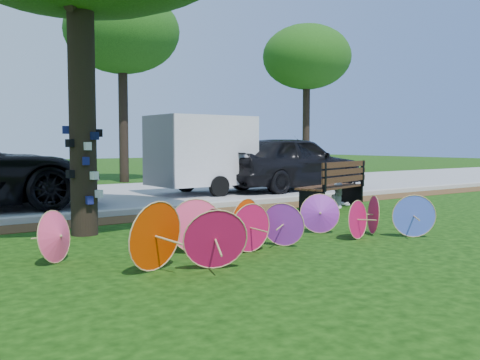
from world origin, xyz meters
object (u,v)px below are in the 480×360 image
(cargo_trailer, at_px, (202,150))
(park_bench, at_px, (330,185))
(dark_pickup, at_px, (292,163))
(parasol_pile, at_px, (248,226))
(person_left, at_px, (318,188))
(person_right, at_px, (340,183))

(cargo_trailer, relative_size, park_bench, 1.38)
(dark_pickup, bearing_deg, parasol_pile, 132.34)
(parasol_pile, relative_size, park_bench, 2.85)
(cargo_trailer, bearing_deg, person_left, -87.58)
(cargo_trailer, xyz_separation_m, person_left, (0.36, -4.66, -0.82))
(park_bench, distance_m, person_right, 0.35)
(parasol_pile, relative_size, person_left, 5.98)
(park_bench, distance_m, person_left, 0.36)
(person_left, distance_m, person_right, 0.70)
(park_bench, bearing_deg, cargo_trailer, 81.47)
(dark_pickup, distance_m, park_bench, 5.02)
(dark_pickup, bearing_deg, person_left, 142.49)
(cargo_trailer, bearing_deg, parasol_pile, -118.07)
(person_left, relative_size, person_right, 0.87)
(dark_pickup, distance_m, person_right, 4.81)
(person_left, height_order, person_right, person_right)
(dark_pickup, distance_m, person_left, 5.16)
(person_right, bearing_deg, cargo_trailer, 118.24)
(person_right, bearing_deg, parasol_pile, -132.89)
(dark_pickup, height_order, park_bench, dark_pickup)
(parasol_pile, relative_size, cargo_trailer, 2.06)
(parasol_pile, height_order, person_left, person_left)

